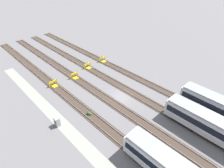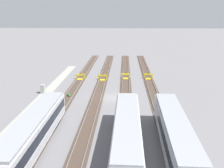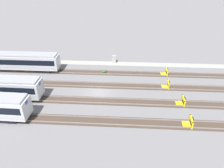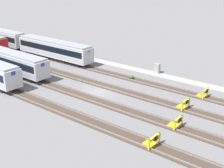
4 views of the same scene
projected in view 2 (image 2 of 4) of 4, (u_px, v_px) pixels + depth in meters
The scene contains 15 objects.
ground_plane at pixel (111, 98), 45.55m from camera, with size 400.00×400.00×0.00m, color slate.
service_walkway at pixel (43, 97), 46.09m from camera, with size 54.00×2.00×0.01m, color #9E9E93.
rail_track_nearest at pixel (68, 97), 45.87m from camera, with size 90.00×2.24×0.21m.
rail_track_near_inner at pixel (97, 97), 45.65m from camera, with size 90.00×2.24×0.21m.
rail_track_middle at pixel (126, 98), 45.42m from camera, with size 90.00×2.24×0.21m.
rail_track_far_inner at pixel (155, 98), 45.20m from camera, with size 90.00×2.24×0.21m.
subway_car_front_row_centre at pixel (127, 133), 27.84m from camera, with size 18.04×3.10×3.70m.
subway_car_front_row_right_inner at pixel (175, 134), 27.62m from camera, with size 18.06×3.27×3.70m.
subway_car_front_row_rightmost at pixel (34, 131), 28.30m from camera, with size 18.00×2.85×3.70m.
bumper_stop_nearest_track at pixel (80, 77), 57.86m from camera, with size 1.38×2.01×1.22m.
bumper_stop_near_inner_track at pixel (103, 78), 57.18m from camera, with size 1.37×2.01×1.22m.
bumper_stop_middle_track at pixel (126, 76), 58.45m from camera, with size 1.36×2.01×1.22m.
bumper_stop_far_inner_track at pixel (148, 77), 58.18m from camera, with size 1.38×2.01×1.22m.
electrical_cabinet at pixel (43, 89), 47.97m from camera, with size 0.90×0.73×1.60m.
weed_clump at pixel (69, 95), 46.31m from camera, with size 0.92×0.70×0.64m.
Camera 2 is at (43.21, 2.13, 14.44)m, focal length 42.00 mm.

